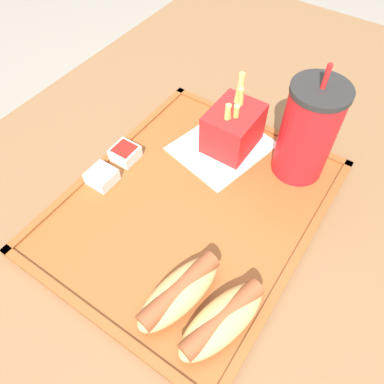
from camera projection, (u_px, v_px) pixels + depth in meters
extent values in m
plane|color=gray|center=(189.00, 355.00, 1.14)|extent=(8.00, 8.00, 0.00)
cube|color=brown|center=(187.00, 313.00, 0.85)|extent=(1.46, 0.83, 0.74)
cube|color=brown|center=(192.00, 206.00, 0.57)|extent=(0.43, 0.35, 0.01)
cube|color=brown|center=(108.00, 157.00, 0.62)|extent=(0.43, 0.01, 0.00)
cube|color=brown|center=(295.00, 260.00, 0.50)|extent=(0.43, 0.01, 0.00)
cube|color=brown|center=(257.00, 124.00, 0.67)|extent=(0.01, 0.35, 0.00)
cube|color=brown|center=(97.00, 318.00, 0.46)|extent=(0.01, 0.35, 0.00)
cube|color=white|center=(222.00, 146.00, 0.63)|extent=(0.18, 0.16, 0.00)
cylinder|color=red|center=(307.00, 134.00, 0.55)|extent=(0.08, 0.08, 0.15)
cylinder|color=#262626|center=(322.00, 90.00, 0.49)|extent=(0.08, 0.08, 0.01)
cylinder|color=red|center=(327.00, 76.00, 0.47)|extent=(0.01, 0.01, 0.03)
ellipsoid|color=tan|center=(222.00, 320.00, 0.44)|extent=(0.14, 0.08, 0.04)
cylinder|color=brown|center=(223.00, 318.00, 0.43)|extent=(0.12, 0.05, 0.02)
ellipsoid|color=tan|center=(179.00, 292.00, 0.46)|extent=(0.14, 0.07, 0.04)
cylinder|color=brown|center=(179.00, 290.00, 0.45)|extent=(0.12, 0.05, 0.02)
cube|color=red|center=(233.00, 129.00, 0.61)|extent=(0.09, 0.07, 0.07)
cylinder|color=#EACC60|center=(237.00, 101.00, 0.59)|extent=(0.02, 0.02, 0.07)
cylinder|color=#EACC60|center=(235.00, 120.00, 0.58)|extent=(0.02, 0.02, 0.07)
cylinder|color=#EACC60|center=(239.00, 99.00, 0.58)|extent=(0.02, 0.02, 0.09)
cylinder|color=#EACC60|center=(240.00, 105.00, 0.59)|extent=(0.02, 0.01, 0.07)
cylinder|color=#EACC60|center=(228.00, 125.00, 0.58)|extent=(0.02, 0.02, 0.06)
cylinder|color=#EACC60|center=(227.00, 121.00, 0.57)|extent=(0.02, 0.02, 0.06)
cube|color=silver|center=(102.00, 177.00, 0.58)|extent=(0.04, 0.04, 0.02)
cube|color=white|center=(101.00, 173.00, 0.57)|extent=(0.03, 0.03, 0.00)
cube|color=silver|center=(125.00, 153.00, 0.61)|extent=(0.04, 0.04, 0.02)
cube|color=#B21914|center=(124.00, 149.00, 0.60)|extent=(0.03, 0.03, 0.00)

